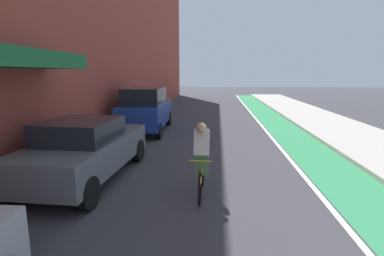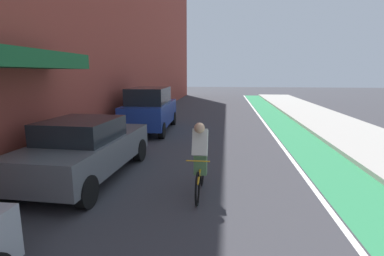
% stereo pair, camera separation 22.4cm
% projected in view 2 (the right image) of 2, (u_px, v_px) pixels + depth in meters
% --- Properties ---
extents(ground_plane, '(85.56, 85.56, 0.00)m').
position_uv_depth(ground_plane, '(218.00, 129.00, 13.60)').
color(ground_plane, '#38383D').
extents(bike_lane_paint, '(1.60, 38.89, 0.00)m').
position_uv_depth(bike_lane_paint, '(282.00, 124.00, 15.16)').
color(bike_lane_paint, '#2D8451').
rests_on(bike_lane_paint, ground).
extents(lane_divider_stripe, '(0.12, 38.89, 0.00)m').
position_uv_depth(lane_divider_stripe, '(265.00, 123.00, 15.27)').
color(lane_divider_stripe, white).
rests_on(lane_divider_stripe, ground).
extents(sidewalk_right, '(3.40, 38.89, 0.14)m').
position_uv_depth(sidewalk_right, '(332.00, 123.00, 14.86)').
color(sidewalk_right, '#A8A59E').
rests_on(sidewalk_right, ground).
extents(parked_sedan_gray, '(1.96, 4.31, 1.53)m').
position_uv_depth(parked_sedan_gray, '(86.00, 148.00, 7.16)').
color(parked_sedan_gray, '#595B60').
rests_on(parked_sedan_gray, ground).
extents(parked_suv_blue, '(1.99, 4.38, 1.98)m').
position_uv_depth(parked_suv_blue, '(150.00, 109.00, 13.09)').
color(parked_suv_blue, navy).
rests_on(parked_suv_blue, ground).
extents(cyclist_mid, '(0.48, 1.74, 1.62)m').
position_uv_depth(cyclist_mid, '(200.00, 157.00, 6.20)').
color(cyclist_mid, black).
rests_on(cyclist_mid, ground).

